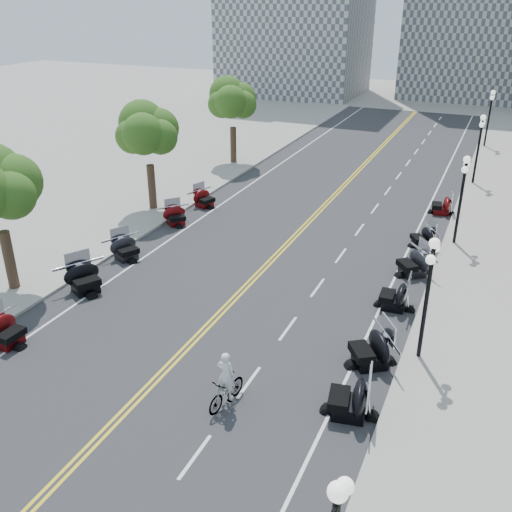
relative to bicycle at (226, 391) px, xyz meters
The scene contains 42 objects.
ground 3.37m from the bicycle, 154.77° to the left, with size 160.00×160.00×0.00m, color gray.
road 11.82m from the bicycle, 104.73° to the left, with size 16.00×90.00×0.01m, color #333335.
centerline_yellow_a 11.85m from the bicycle, 105.29° to the left, with size 0.12×90.00×0.00m, color yellow.
centerline_yellow_b 11.79m from the bicycle, 104.17° to the left, with size 0.12×90.00×0.00m, color yellow.
edge_line_north 11.92m from the bicycle, 73.42° to the left, with size 0.12×90.00×0.00m, color white.
edge_line_south 14.80m from the bicycle, 129.48° to the left, with size 0.12×90.00×0.00m, color white.
lane_dash_5 2.65m from the bicycle, 85.60° to the right, with size 0.12×2.00×0.00m, color white.
lane_dash_6 1.54m from the bicycle, 82.00° to the left, with size 0.12×2.00×0.00m, color white.
lane_dash_7 5.45m from the bicycle, 87.90° to the left, with size 0.12×2.00×0.00m, color white.
lane_dash_8 9.43m from the bicycle, 88.79° to the left, with size 0.12×2.00×0.00m, color white.
lane_dash_9 13.43m from the bicycle, 89.15° to the left, with size 0.12×2.00×0.00m, color white.
lane_dash_10 17.42m from the bicycle, 89.35° to the left, with size 0.12×2.00×0.00m, color white.
lane_dash_11 21.42m from the bicycle, 89.47° to the left, with size 0.12×2.00×0.00m, color white.
lane_dash_12 25.42m from the bicycle, 89.55° to the left, with size 0.12×2.00×0.00m, color white.
lane_dash_13 29.42m from the bicycle, 89.61° to the left, with size 0.12×2.00×0.00m, color white.
lane_dash_14 33.42m from the bicycle, 89.66° to the left, with size 0.12×2.00×0.00m, color white.
lane_dash_15 37.42m from the bicycle, 89.70° to the left, with size 0.12×2.00×0.00m, color white.
lane_dash_16 41.42m from the bicycle, 89.72° to the left, with size 0.12×2.00×0.00m, color white.
lane_dash_17 45.42m from the bicycle, 89.75° to the left, with size 0.12×2.00×0.00m, color white.
lane_dash_18 49.42m from the bicycle, 89.77° to the left, with size 0.12×2.00×0.00m, color white.
lane_dash_19 53.42m from the bicycle, 89.79° to the left, with size 0.12×2.00×0.00m, color white.
sidewalk_north 13.67m from the bicycle, 56.70° to the left, with size 5.00×90.00×0.15m, color #9E9991.
sidewalk_south 17.69m from the bicycle, 139.79° to the left, with size 5.00×90.00×0.15m, color #9E9991.
street_lamp_2 8.05m from the bicycle, 44.04° to the left, with size 0.50×1.20×4.90m, color black, non-canonical shape.
street_lamp_3 18.40m from the bicycle, 72.18° to the left, with size 0.50×1.20×4.90m, color black, non-canonical shape.
street_lamp_4 30.01m from the bicycle, 79.22° to the left, with size 0.50×1.20×4.90m, color black, non-canonical shape.
street_lamp_5 41.84m from the bicycle, 82.30° to the left, with size 0.50×1.20×4.90m, color black, non-canonical shape.
tree_3 20.59m from the bicycle, 130.15° to the left, with size 4.80×4.80×9.20m, color #235619, non-canonical shape.
tree_4 30.63m from the bicycle, 115.37° to the left, with size 4.80×4.80×9.20m, color #235619, non-canonical shape.
motorcycle_n_5 4.16m from the bicycle, 16.87° to the left, with size 2.14×2.14×1.50m, color black, non-canonical shape.
motorcycle_n_6 5.82m from the bicycle, 47.27° to the left, with size 2.20×2.20×1.54m, color black, non-canonical shape.
motorcycle_n_7 9.78m from the bicycle, 66.40° to the left, with size 1.97×1.97×1.38m, color black, non-canonical shape.
motorcycle_n_8 13.29m from the bicycle, 72.01° to the left, with size 2.07×2.07×1.45m, color black, non-canonical shape.
motorcycle_n_9 16.94m from the bicycle, 76.42° to the left, with size 1.76×1.76×1.23m, color black, non-canonical shape.
motorcycle_n_10 22.61m from the bicycle, 79.11° to the left, with size 1.86×1.86×1.30m, color #590A0C, non-canonical shape.
motorcycle_s_5 9.74m from the bicycle, behind, with size 1.97×1.97×1.38m, color #590A0C, non-canonical shape.
motorcycle_s_6 10.81m from the bicycle, 154.66° to the left, with size 2.16×2.16×1.51m, color black, non-canonical shape.
motorcycle_s_7 13.19m from the bicycle, 140.29° to the left, with size 1.91×1.91×1.34m, color black, non-canonical shape.
motorcycle_s_8 17.16m from the bicycle, 126.84° to the left, with size 1.78×1.78×1.25m, color #590A0C, non-canonical shape.
motorcycle_s_9 20.06m from the bicycle, 120.64° to the left, with size 1.79×1.79×1.25m, color #590A0C, non-canonical shape.
bicycle is the anchor object (origin of this frame).
cyclist_rider 1.47m from the bicycle, ahead, with size 0.65×0.43×1.78m, color silver.
Camera 1 is at (10.25, -15.35, 12.97)m, focal length 40.00 mm.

